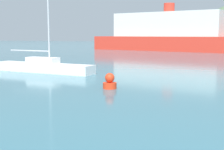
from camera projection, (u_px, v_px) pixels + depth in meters
sailboat_inner at (43, 66)px, 22.98m from camera, size 8.33×2.37×8.82m
ferry_distant at (169, 34)px, 54.06m from camera, size 27.59×13.40×8.09m
buoy_marker at (110, 82)px, 15.94m from camera, size 0.70×0.70×0.81m
hill_west at (166, 32)px, 91.99m from camera, size 37.54×37.54×6.89m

